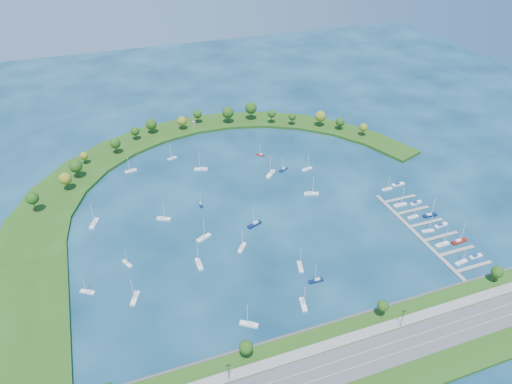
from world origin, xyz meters
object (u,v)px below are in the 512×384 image
object	(u,v)px
moored_boat_4	(283,169)
docked_boat_5	(441,225)
moored_boat_1	(127,263)
docked_boat_6	(413,217)
moored_boat_19	(242,247)
moored_boat_20	(204,237)
moored_boat_12	(260,154)
docked_boat_3	(459,241)
docked_boat_2	(442,244)
docked_boat_4	(428,230)
docked_boat_1	(476,256)
moored_boat_18	(94,223)
moored_boat_14	(300,266)
harbor_tower	(194,124)
moored_boat_8	(131,170)
moored_boat_5	(307,169)
moored_boat_6	(201,169)
docked_boat_8	(400,204)
moored_boat_16	(254,224)
moored_boat_3	(135,298)
docked_boat_11	(398,184)
moored_boat_9	(249,324)
moored_boat_2	(311,193)
moored_boat_13	(201,204)
docked_boat_10	(387,189)
moored_boat_0	(303,304)
moored_boat_10	(163,218)
moored_boat_21	(87,291)
moored_boat_11	(172,158)
docked_boat_9	(416,203)
moored_boat_7	(271,173)

from	to	relation	value
moored_boat_4	docked_boat_5	xyz separation A→B (m)	(61.88, -89.17, -0.23)
moored_boat_1	docked_boat_6	distance (m)	166.04
moored_boat_19	moored_boat_20	size ratio (longest dim) A/B	0.91
moored_boat_12	docked_boat_3	bearing A→B (deg)	165.78
docked_boat_2	docked_boat_4	bearing A→B (deg)	86.84
docked_boat_1	moored_boat_19	bearing A→B (deg)	156.38
moored_boat_4	moored_boat_20	world-z (taller)	moored_boat_20
moored_boat_18	docked_boat_2	world-z (taller)	moored_boat_18
moored_boat_14	docked_boat_6	xyz separation A→B (m)	(81.01, 16.38, -0.04)
harbor_tower	moored_boat_8	world-z (taller)	moored_boat_8
moored_boat_5	moored_boat_18	distance (m)	143.80
moored_boat_6	docked_boat_5	bearing A→B (deg)	154.20
moored_boat_12	docked_boat_8	bearing A→B (deg)	171.22
moored_boat_16	docked_boat_8	distance (m)	92.00
moored_boat_3	moored_boat_5	size ratio (longest dim) A/B	1.16
docked_boat_11	moored_boat_16	bearing A→B (deg)	-174.56
moored_boat_9	moored_boat_16	world-z (taller)	moored_boat_16
moored_boat_2	docked_boat_6	distance (m)	63.25
moored_boat_13	docked_boat_10	xyz separation A→B (m)	(118.03, -24.53, 0.02)
moored_boat_14	docked_boat_5	xyz separation A→B (m)	(91.44, 4.02, -0.27)
moored_boat_13	docked_boat_6	size ratio (longest dim) A/B	0.88
moored_boat_0	moored_boat_1	world-z (taller)	moored_boat_0
moored_boat_13	moored_boat_19	distance (m)	48.79
moored_boat_1	docked_boat_11	size ratio (longest dim) A/B	1.17
moored_boat_3	docked_boat_2	distance (m)	165.52
moored_boat_4	moored_boat_16	world-z (taller)	moored_boat_16
moored_boat_20	docked_boat_2	xyz separation A→B (m)	(122.14, -50.38, -0.03)
moored_boat_5	moored_boat_6	bearing A→B (deg)	148.33
moored_boat_12	moored_boat_13	distance (m)	72.85
moored_boat_10	docked_boat_2	distance (m)	159.18
moored_boat_14	docked_boat_2	distance (m)	81.65
moored_boat_10	moored_boat_16	world-z (taller)	moored_boat_16
moored_boat_5	moored_boat_21	xyz separation A→B (m)	(-149.98, -68.95, -0.01)
moored_boat_6	moored_boat_11	world-z (taller)	moored_boat_6
moored_boat_5	docked_boat_9	bearing A→B (deg)	-64.32
moored_boat_11	docked_boat_5	xyz separation A→B (m)	(131.18, -131.24, -0.22)
moored_boat_2	moored_boat_10	world-z (taller)	moored_boat_2
moored_boat_11	docked_boat_1	bearing A→B (deg)	113.20
harbor_tower	moored_boat_20	xyz separation A→B (m)	(-28.21, -138.21, -3.12)
moored_boat_20	docked_boat_10	size ratio (longest dim) A/B	1.30
moored_boat_10	docked_boat_9	size ratio (longest dim) A/B	1.46
moored_boat_8	moored_boat_13	xyz separation A→B (m)	(35.33, -55.20, -0.06)
moored_boat_2	moored_boat_14	xyz separation A→B (m)	(-34.71, -59.48, -0.04)
moored_boat_8	moored_boat_21	size ratio (longest dim) A/B	1.08
docked_boat_9	docked_boat_11	size ratio (longest dim) A/B	0.94
docked_boat_1	moored_boat_11	bearing A→B (deg)	128.90
moored_boat_5	moored_boat_7	distance (m)	26.08
moored_boat_12	moored_boat_13	world-z (taller)	moored_boat_12
moored_boat_9	docked_boat_8	distance (m)	130.91
moored_boat_5	docked_boat_2	distance (m)	104.97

